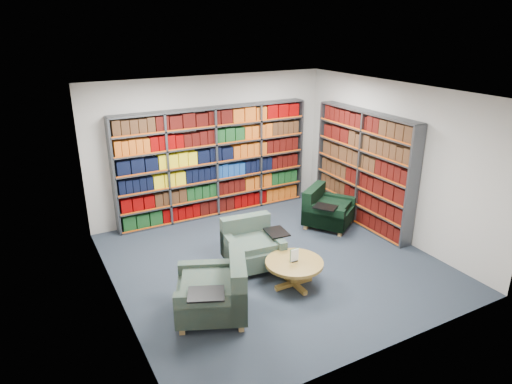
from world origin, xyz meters
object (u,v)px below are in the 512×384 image
chair_teal_front (218,293)px  chair_teal_left (251,247)px  chair_green_right (325,211)px  coffee_table (294,266)px

chair_teal_front → chair_teal_left: bearing=44.3°
chair_green_right → chair_teal_front: bearing=-151.1°
chair_green_right → coffee_table: size_ratio=1.32×
chair_green_right → coffee_table: bearing=-138.0°
chair_teal_left → chair_green_right: (1.98, 0.65, -0.00)m
chair_teal_front → chair_green_right: bearing=28.9°
chair_green_right → coffee_table: 2.31m
chair_teal_left → coffee_table: bearing=-74.1°
coffee_table → chair_teal_front: bearing=-174.7°
chair_teal_left → coffee_table: (0.26, -0.90, 0.02)m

